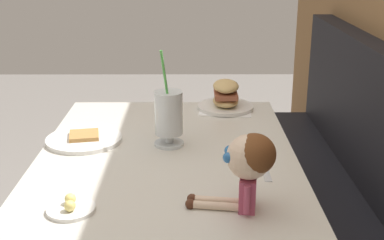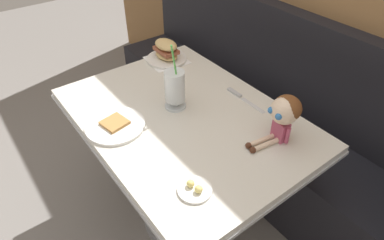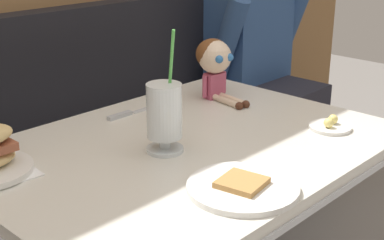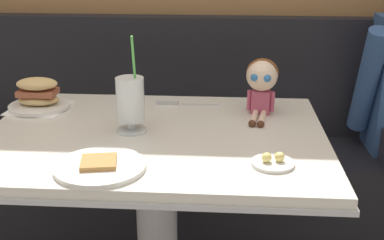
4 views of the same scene
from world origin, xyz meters
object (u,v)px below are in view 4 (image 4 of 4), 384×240
(toast_plate, at_px, (100,166))
(milkshake_glass, at_px, (130,102))
(seated_doll, at_px, (262,79))
(sandwich_plate, at_px, (38,96))
(butter_knife, at_px, (176,104))
(butter_saucer, at_px, (273,162))

(toast_plate, xyz_separation_m, milkshake_glass, (0.03, 0.28, 0.09))
(milkshake_glass, xyz_separation_m, seated_doll, (0.43, 0.21, 0.03))
(sandwich_plate, height_order, seated_doll, seated_doll)
(toast_plate, xyz_separation_m, butter_knife, (0.15, 0.57, -0.00))
(butter_saucer, distance_m, seated_doll, 0.45)
(toast_plate, bearing_deg, seated_doll, 46.86)
(milkshake_glass, bearing_deg, seated_doll, 26.07)
(toast_plate, height_order, butter_knife, toast_plate)
(toast_plate, distance_m, milkshake_glass, 0.30)
(butter_saucer, bearing_deg, butter_knife, 122.09)
(sandwich_plate, relative_size, seated_doll, 0.98)
(sandwich_plate, xyz_separation_m, seated_doll, (0.81, 0.00, 0.08))
(toast_plate, xyz_separation_m, seated_doll, (0.46, 0.49, 0.12))
(sandwich_plate, distance_m, butter_knife, 0.51)
(butter_knife, xyz_separation_m, seated_doll, (0.31, -0.08, 0.12))
(toast_plate, distance_m, sandwich_plate, 0.60)
(sandwich_plate, xyz_separation_m, butter_saucer, (0.82, -0.43, -0.04))
(butter_saucer, bearing_deg, toast_plate, -172.87)
(milkshake_glass, xyz_separation_m, sandwich_plate, (-0.38, 0.21, -0.05))
(milkshake_glass, xyz_separation_m, butter_saucer, (0.44, -0.22, -0.09))
(toast_plate, relative_size, butter_knife, 1.06)
(sandwich_plate, bearing_deg, milkshake_glass, -28.45)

